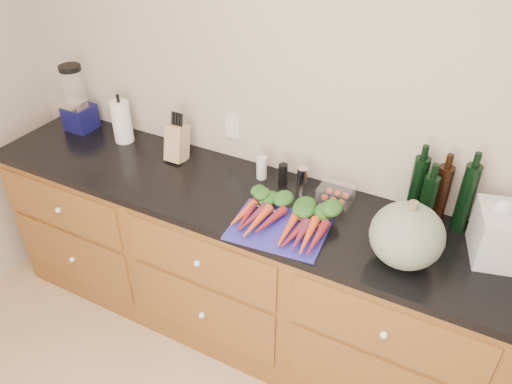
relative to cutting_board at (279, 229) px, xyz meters
The scene contains 14 objects.
wall_back 0.61m from the cutting_board, 77.72° to the left, with size 4.10×0.05×2.60m, color #C1B3A0.
cabinets 0.53m from the cutting_board, 55.90° to the left, with size 3.60×0.64×0.90m.
countertop 0.19m from the cutting_board, 56.58° to the left, with size 3.64×0.62×0.04m, color black.
cutting_board is the anchor object (origin of this frame).
carrots 0.06m from the cutting_board, 90.00° to the left, with size 0.44×0.33×0.06m.
squash 0.55m from the cutting_board, ahead, with size 0.30×0.30×0.27m, color #5F6F5D.
blender_appliance 1.51m from the cutting_board, 167.79° to the left, with size 0.16×0.16×0.39m.
paper_towel 1.19m from the cutting_board, 164.37° to the left, with size 0.11×0.11×0.24m, color white.
knife_block 0.81m from the cutting_board, 158.25° to the left, with size 0.10×0.10×0.20m, color tan.
grinder_salt 0.43m from the cutting_board, 127.65° to the left, with size 0.05×0.05×0.12m, color silver.
grinder_pepper 0.37m from the cutting_board, 112.83° to the left, with size 0.05×0.05×0.11m, color black.
canister_chrome 0.35m from the cutting_board, 96.43° to the left, with size 0.05×0.05×0.12m, color silver.
tomato_box 0.36m from the cutting_board, 66.83° to the left, with size 0.16×0.13×0.07m, color white.
bottles 0.71m from the cutting_board, 32.02° to the left, with size 0.27×0.14×0.33m.
Camera 1 is at (0.61, -0.43, 2.34)m, focal length 35.00 mm.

